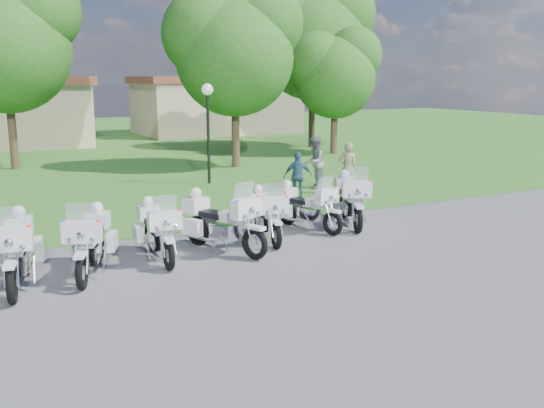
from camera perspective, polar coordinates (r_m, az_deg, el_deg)
name	(u,v)px	position (r m, az deg, el deg)	size (l,w,h in m)	color
ground	(268,257)	(14.00, -0.39, -4.99)	(100.00, 100.00, 0.00)	#505055
grass_lawn	(70,144)	(39.61, -18.51, 5.38)	(100.00, 48.00, 0.01)	#326620
motorcycle_0	(16,249)	(12.98, -22.92, -3.92)	(1.16, 2.60, 1.76)	black
motorcycle_1	(91,241)	(13.23, -16.64, -3.35)	(1.40, 2.36, 1.67)	black
motorcycle_2	(157,230)	(13.97, -10.81, -2.40)	(0.83, 2.37, 1.59)	black
motorcycle_3	(220,221)	(14.34, -4.92, -1.58)	(1.49, 2.46, 1.75)	black
motorcycle_4	(265,214)	(15.36, -0.62, -0.93)	(1.05, 2.32, 1.57)	black
motorcycle_5	(306,206)	(16.40, 3.19, -0.17)	(1.17, 2.23, 1.54)	black
motorcycle_6	(350,199)	(17.09, 7.33, 0.51)	(1.46, 2.43, 1.73)	black
lamp_post	(208,108)	(23.36, -6.07, 8.98)	(0.44, 0.44, 3.82)	black
tree_1	(3,35)	(29.49, -24.02, 14.30)	(6.60, 5.63, 8.79)	#38281C
tree_2	(233,45)	(27.67, -3.68, 14.68)	(6.15, 5.25, 8.20)	#38281C
tree_3	(334,70)	(32.77, 5.88, 12.44)	(5.01, 4.28, 6.68)	#38281C
tree_4	(312,35)	(35.86, 3.75, 15.60)	(7.26, 6.20, 9.68)	#38281C
building_east	(216,105)	(45.32, -5.31, 9.30)	(11.44, 7.28, 4.10)	tan
bystander_a	(348,168)	(21.50, 7.15, 3.34)	(0.66, 0.43, 1.81)	gray
bystander_b	(314,162)	(22.47, 4.00, 3.93)	(0.94, 0.73, 1.93)	slate
bystander_c	(298,176)	(20.25, 2.46, 2.62)	(0.95, 0.39, 1.61)	#305875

